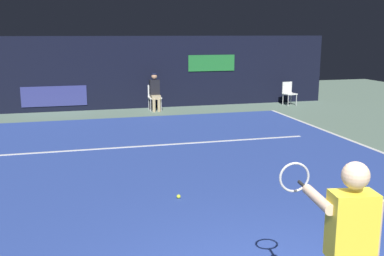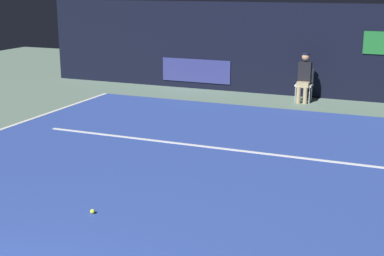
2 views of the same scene
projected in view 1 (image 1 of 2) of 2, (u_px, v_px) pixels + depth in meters
The scene contains 8 objects.
ground_plane at pixel (182, 170), 9.03m from camera, with size 29.86×29.86×0.00m, color slate.
court_surface at pixel (182, 170), 9.03m from camera, with size 9.64×12.02×0.01m, color #2D479E.
line_service at pixel (161, 145), 11.02m from camera, with size 7.52×0.10×0.01m, color white.
back_wall at pixel (130, 73), 16.28m from camera, with size 15.24×0.33×2.60m.
tennis_player at pixel (348, 248), 3.66m from camera, with size 0.51×0.99×1.73m.
line_judge_on_chair at pixel (155, 92), 15.81m from camera, with size 0.45×0.54×1.32m.
courtside_chair_near at pixel (289, 92), 17.09m from camera, with size 0.50×0.48×0.88m.
tennis_ball at pixel (179, 196), 7.47m from camera, with size 0.07×0.07×0.07m, color #CCE033.
Camera 1 is at (-2.02, -3.41, 2.71)m, focal length 42.07 mm.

